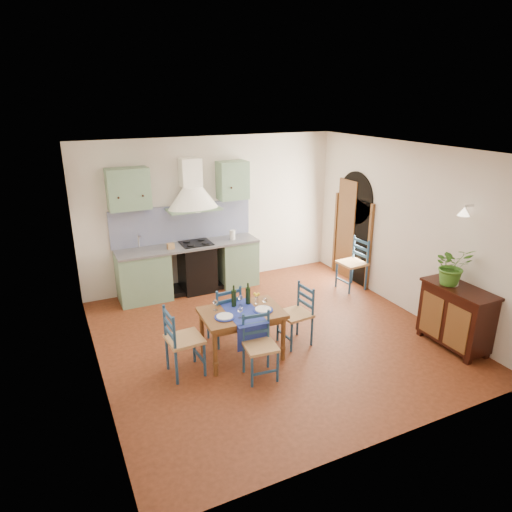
# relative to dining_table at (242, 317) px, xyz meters

# --- Properties ---
(floor) EXTENTS (5.00, 5.00, 0.00)m
(floor) POSITION_rel_dining_table_xyz_m (0.63, 0.32, -0.62)
(floor) COLOR #441E0E
(floor) RESTS_ON ground
(back_wall) EXTENTS (5.00, 0.96, 2.80)m
(back_wall) POSITION_rel_dining_table_xyz_m (0.16, 2.61, 0.43)
(back_wall) COLOR beige
(back_wall) RESTS_ON ground
(right_wall) EXTENTS (0.26, 5.00, 2.80)m
(right_wall) POSITION_rel_dining_table_xyz_m (3.13, 0.59, 0.71)
(right_wall) COLOR beige
(right_wall) RESTS_ON ground
(left_wall) EXTENTS (0.04, 5.00, 2.80)m
(left_wall) POSITION_rel_dining_table_xyz_m (-1.87, 0.32, 0.78)
(left_wall) COLOR beige
(left_wall) RESTS_ON ground
(ceiling) EXTENTS (5.00, 5.00, 0.01)m
(ceiling) POSITION_rel_dining_table_xyz_m (0.63, 0.32, 2.18)
(ceiling) COLOR silver
(ceiling) RESTS_ON back_wall
(dining_table) EXTENTS (1.14, 0.87, 1.02)m
(dining_table) POSITION_rel_dining_table_xyz_m (0.00, 0.00, 0.00)
(dining_table) COLOR brown
(dining_table) RESTS_ON ground
(chair_near) EXTENTS (0.44, 0.44, 0.86)m
(chair_near) POSITION_rel_dining_table_xyz_m (0.01, -0.52, -0.18)
(chair_near) COLOR navy
(chair_near) RESTS_ON ground
(chair_far) EXTENTS (0.46, 0.46, 0.92)m
(chair_far) POSITION_rel_dining_table_xyz_m (-0.07, 0.49, -0.15)
(chair_far) COLOR navy
(chair_far) RESTS_ON ground
(chair_left) EXTENTS (0.47, 0.47, 0.95)m
(chair_left) POSITION_rel_dining_table_xyz_m (-0.87, -0.04, -0.13)
(chair_left) COLOR navy
(chair_left) RESTS_ON ground
(chair_right) EXTENTS (0.46, 0.46, 0.90)m
(chair_right) POSITION_rel_dining_table_xyz_m (0.88, 0.01, -0.16)
(chair_right) COLOR navy
(chair_right) RESTS_ON ground
(chair_spare) EXTENTS (0.49, 0.49, 0.97)m
(chair_spare) POSITION_rel_dining_table_xyz_m (2.87, 1.32, -0.12)
(chair_spare) COLOR navy
(chair_spare) RESTS_ON ground
(sideboard) EXTENTS (0.50, 1.05, 0.94)m
(sideboard) POSITION_rel_dining_table_xyz_m (2.89, -1.06, -0.12)
(sideboard) COLOR black
(sideboard) RESTS_ON ground
(potted_plant) EXTENTS (0.62, 0.58, 0.57)m
(potted_plant) POSITION_rel_dining_table_xyz_m (2.85, -0.90, 0.59)
(potted_plant) COLOR #386D21
(potted_plant) RESTS_ON sideboard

